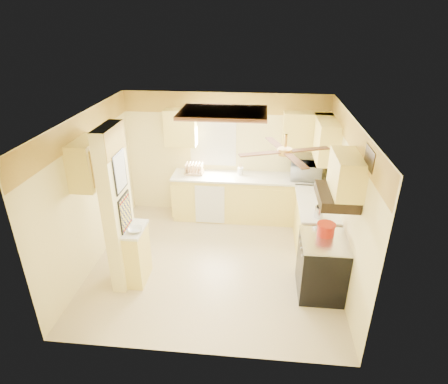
# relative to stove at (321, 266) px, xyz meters

# --- Properties ---
(floor) EXTENTS (4.00, 4.00, 0.00)m
(floor) POSITION_rel_stove_xyz_m (-1.67, 0.55, -0.46)
(floor) COLOR beige
(floor) RESTS_ON ground
(ceiling) EXTENTS (4.00, 4.00, 0.00)m
(ceiling) POSITION_rel_stove_xyz_m (-1.67, 0.55, 2.04)
(ceiling) COLOR white
(ceiling) RESTS_ON wall_back
(wall_back) EXTENTS (4.00, 0.00, 4.00)m
(wall_back) POSITION_rel_stove_xyz_m (-1.67, 2.45, 0.79)
(wall_back) COLOR #FFEC9B
(wall_back) RESTS_ON floor
(wall_front) EXTENTS (4.00, 0.00, 4.00)m
(wall_front) POSITION_rel_stove_xyz_m (-1.67, -1.35, 0.79)
(wall_front) COLOR #FFEC9B
(wall_front) RESTS_ON floor
(wall_left) EXTENTS (0.00, 3.80, 3.80)m
(wall_left) POSITION_rel_stove_xyz_m (-3.67, 0.55, 0.79)
(wall_left) COLOR #FFEC9B
(wall_left) RESTS_ON floor
(wall_right) EXTENTS (0.00, 3.80, 3.80)m
(wall_right) POSITION_rel_stove_xyz_m (0.33, 0.55, 0.79)
(wall_right) COLOR #FFEC9B
(wall_right) RESTS_ON floor
(wallpaper_border) EXTENTS (4.00, 0.02, 0.40)m
(wallpaper_border) POSITION_rel_stove_xyz_m (-1.67, 2.43, 1.84)
(wallpaper_border) COLOR #FFD54B
(wallpaper_border) RESTS_ON wall_back
(partition_column) EXTENTS (0.20, 0.70, 2.50)m
(partition_column) POSITION_rel_stove_xyz_m (-3.02, 0.00, 0.79)
(partition_column) COLOR #FFEC9B
(partition_column) RESTS_ON floor
(partition_ledge) EXTENTS (0.25, 0.55, 0.90)m
(partition_ledge) POSITION_rel_stove_xyz_m (-2.80, 0.00, -0.01)
(partition_ledge) COLOR #FFEA64
(partition_ledge) RESTS_ON floor
(ledge_top) EXTENTS (0.28, 0.58, 0.04)m
(ledge_top) POSITION_rel_stove_xyz_m (-2.80, 0.00, 0.46)
(ledge_top) COLOR white
(ledge_top) RESTS_ON partition_ledge
(lower_cabinets_back) EXTENTS (3.00, 0.60, 0.90)m
(lower_cabinets_back) POSITION_rel_stove_xyz_m (-1.17, 2.15, -0.01)
(lower_cabinets_back) COLOR #FFEA64
(lower_cabinets_back) RESTS_ON floor
(lower_cabinets_right) EXTENTS (0.60, 1.40, 0.90)m
(lower_cabinets_right) POSITION_rel_stove_xyz_m (0.03, 1.15, -0.01)
(lower_cabinets_right) COLOR #FFEA64
(lower_cabinets_right) RESTS_ON floor
(countertop_back) EXTENTS (3.04, 0.64, 0.04)m
(countertop_back) POSITION_rel_stove_xyz_m (-1.17, 2.14, 0.46)
(countertop_back) COLOR white
(countertop_back) RESTS_ON lower_cabinets_back
(countertop_right) EXTENTS (0.64, 1.44, 0.04)m
(countertop_right) POSITION_rel_stove_xyz_m (0.02, 1.15, 0.46)
(countertop_right) COLOR white
(countertop_right) RESTS_ON lower_cabinets_right
(dishwasher_panel) EXTENTS (0.58, 0.02, 0.80)m
(dishwasher_panel) POSITION_rel_stove_xyz_m (-1.92, 1.84, -0.03)
(dishwasher_panel) COLOR white
(dishwasher_panel) RESTS_ON lower_cabinets_back
(window) EXTENTS (0.92, 0.02, 1.02)m
(window) POSITION_rel_stove_xyz_m (-1.92, 2.44, 1.09)
(window) COLOR white
(window) RESTS_ON wall_back
(upper_cab_back_left) EXTENTS (0.60, 0.35, 0.70)m
(upper_cab_back_left) POSITION_rel_stove_xyz_m (-2.52, 2.27, 1.39)
(upper_cab_back_left) COLOR #FFEA64
(upper_cab_back_left) RESTS_ON wall_back
(upper_cab_back_right) EXTENTS (0.90, 0.35, 0.70)m
(upper_cab_back_right) POSITION_rel_stove_xyz_m (-0.12, 2.27, 1.39)
(upper_cab_back_right) COLOR #FFEA64
(upper_cab_back_right) RESTS_ON wall_back
(upper_cab_right) EXTENTS (0.35, 1.00, 0.70)m
(upper_cab_right) POSITION_rel_stove_xyz_m (0.16, 1.80, 1.39)
(upper_cab_right) COLOR #FFEA64
(upper_cab_right) RESTS_ON wall_right
(upper_cab_left_wall) EXTENTS (0.35, 0.75, 0.70)m
(upper_cab_left_wall) POSITION_rel_stove_xyz_m (-3.49, 0.30, 1.39)
(upper_cab_left_wall) COLOR #FFEA64
(upper_cab_left_wall) RESTS_ON wall_left
(upper_cab_over_stove) EXTENTS (0.35, 0.76, 0.52)m
(upper_cab_over_stove) POSITION_rel_stove_xyz_m (0.16, 0.00, 1.49)
(upper_cab_over_stove) COLOR #FFEA64
(upper_cab_over_stove) RESTS_ON wall_right
(stove) EXTENTS (0.68, 0.77, 0.92)m
(stove) POSITION_rel_stove_xyz_m (0.00, 0.00, 0.00)
(stove) COLOR black
(stove) RESTS_ON floor
(range_hood) EXTENTS (0.50, 0.76, 0.14)m
(range_hood) POSITION_rel_stove_xyz_m (0.07, 0.00, 1.16)
(range_hood) COLOR black
(range_hood) RESTS_ON upper_cab_over_stove
(poster_menu) EXTENTS (0.02, 0.42, 0.57)m
(poster_menu) POSITION_rel_stove_xyz_m (-2.91, 0.00, 1.39)
(poster_menu) COLOR black
(poster_menu) RESTS_ON partition_column
(poster_nashville) EXTENTS (0.02, 0.42, 0.57)m
(poster_nashville) POSITION_rel_stove_xyz_m (-2.91, 0.00, 0.74)
(poster_nashville) COLOR black
(poster_nashville) RESTS_ON partition_column
(ceiling_light_panel) EXTENTS (1.35, 0.95, 0.06)m
(ceiling_light_panel) POSITION_rel_stove_xyz_m (-1.57, 1.05, 2.00)
(ceiling_light_panel) COLOR brown
(ceiling_light_panel) RESTS_ON ceiling
(ceiling_fan) EXTENTS (1.15, 1.15, 0.26)m
(ceiling_fan) POSITION_rel_stove_xyz_m (-0.67, -0.15, 1.83)
(ceiling_fan) COLOR gold
(ceiling_fan) RESTS_ON ceiling
(vent_grate) EXTENTS (0.02, 0.40, 0.25)m
(vent_grate) POSITION_rel_stove_xyz_m (0.31, -0.35, 1.84)
(vent_grate) COLOR black
(vent_grate) RESTS_ON wall_right
(microwave) EXTENTS (0.60, 0.42, 0.32)m
(microwave) POSITION_rel_stove_xyz_m (-0.08, 2.13, 0.64)
(microwave) COLOR white
(microwave) RESTS_ON countertop_back
(bowl) EXTENTS (0.26, 0.26, 0.05)m
(bowl) POSITION_rel_stove_xyz_m (-2.75, -0.08, 0.51)
(bowl) COLOR white
(bowl) RESTS_ON ledge_top
(dutch_oven) EXTENTS (0.27, 0.27, 0.18)m
(dutch_oven) POSITION_rel_stove_xyz_m (0.02, 0.15, 0.55)
(dutch_oven) COLOR #A3190B
(dutch_oven) RESTS_ON stove
(kettle) EXTENTS (0.13, 0.13, 0.21)m
(kettle) POSITION_rel_stove_xyz_m (-0.02, 0.62, 0.58)
(kettle) COLOR silver
(kettle) RESTS_ON countertop_right
(dish_rack) EXTENTS (0.36, 0.27, 0.21)m
(dish_rack) POSITION_rel_stove_xyz_m (-2.28, 2.18, 0.56)
(dish_rack) COLOR tan
(dish_rack) RESTS_ON countertop_back
(utensil_crock) EXTENTS (0.11, 0.11, 0.23)m
(utensil_crock) POSITION_rel_stove_xyz_m (-1.35, 2.23, 0.55)
(utensil_crock) COLOR white
(utensil_crock) RESTS_ON countertop_back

